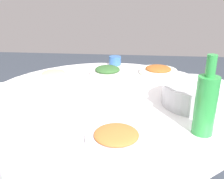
# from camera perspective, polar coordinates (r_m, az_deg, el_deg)

# --- Properties ---
(round_dining_table) EXTENTS (1.22, 1.22, 0.76)m
(round_dining_table) POSITION_cam_1_polar(r_m,az_deg,el_deg) (1.27, -1.20, -6.14)
(round_dining_table) COLOR #99999E
(round_dining_table) RESTS_ON ground
(rice_bowl) EXTENTS (0.29, 0.29, 0.10)m
(rice_bowl) POSITION_cam_1_polar(r_m,az_deg,el_deg) (1.18, 18.07, -0.88)
(rice_bowl) COLOR #B2B5BA
(rice_bowl) RESTS_ON round_dining_table
(soup_bowl) EXTENTS (0.28, 0.26, 0.07)m
(soup_bowl) POSITION_cam_1_polar(r_m,az_deg,el_deg) (1.13, -16.18, -2.78)
(soup_bowl) COLOR white
(soup_bowl) RESTS_ON round_dining_table
(dish_greens) EXTENTS (0.21, 0.21, 0.05)m
(dish_greens) POSITION_cam_1_polar(r_m,az_deg,el_deg) (1.54, -1.00, 4.09)
(dish_greens) COLOR white
(dish_greens) RESTS_ON round_dining_table
(dish_noodles) EXTENTS (0.20, 0.20, 0.04)m
(dish_noodles) POSITION_cam_1_polar(r_m,az_deg,el_deg) (1.53, -12.76, 3.28)
(dish_noodles) COLOR white
(dish_noodles) RESTS_ON round_dining_table
(dish_tofu_braise) EXTENTS (0.21, 0.21, 0.04)m
(dish_tofu_braise) POSITION_cam_1_polar(r_m,az_deg,el_deg) (0.87, 0.96, -10.35)
(dish_tofu_braise) COLOR silver
(dish_tofu_braise) RESTS_ON round_dining_table
(dish_stirfry) EXTENTS (0.22, 0.22, 0.05)m
(dish_stirfry) POSITION_cam_1_polar(r_m,az_deg,el_deg) (1.58, 10.19, 4.18)
(dish_stirfry) COLOR silver
(dish_stirfry) RESTS_ON round_dining_table
(green_bottle) EXTENTS (0.07, 0.07, 0.28)m
(green_bottle) POSITION_cam_1_polar(r_m,az_deg,el_deg) (0.93, 20.04, -2.90)
(green_bottle) COLOR green
(green_bottle) RESTS_ON round_dining_table
(tea_cup_near) EXTENTS (0.07, 0.07, 0.06)m
(tea_cup_near) POSITION_cam_1_polar(r_m,az_deg,el_deg) (1.32, -22.92, -0.17)
(tea_cup_near) COLOR white
(tea_cup_near) RESTS_ON round_dining_table
(tea_cup_far) EXTENTS (0.07, 0.07, 0.07)m
(tea_cup_far) POSITION_cam_1_polar(r_m,az_deg,el_deg) (0.87, -16.85, -10.06)
(tea_cup_far) COLOR white
(tea_cup_far) RESTS_ON round_dining_table
(tea_cup_side) EXTENTS (0.08, 0.08, 0.06)m
(tea_cup_side) POSITION_cam_1_polar(r_m,az_deg,el_deg) (1.74, 0.67, 6.40)
(tea_cup_side) COLOR #2F5C9C
(tea_cup_side) RESTS_ON round_dining_table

